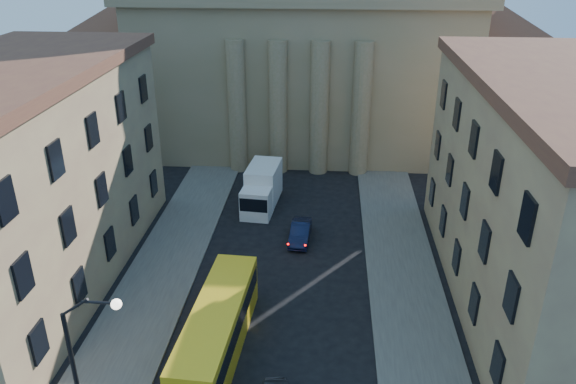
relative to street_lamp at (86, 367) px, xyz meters
name	(u,v)px	position (x,y,z in m)	size (l,w,h in m)	color
sidewalk_left	(139,318)	(-1.53, 10.00, -5.21)	(5.00, 60.00, 0.15)	#504E49
sidewalk_right	(414,331)	(15.47, 10.00, -5.21)	(5.00, 60.00, 0.15)	#504E49
church	(306,31)	(6.97, 47.47, 6.59)	(68.02, 28.76, 36.60)	olive
building_left	(17,181)	(-10.03, 14.00, 2.14)	(11.60, 26.60, 14.70)	tan
building_right	(560,198)	(23.97, 14.00, 2.14)	(11.60, 26.60, 14.70)	tan
street_lamp	(86,367)	(0.00, 0.00, 0.00)	(2.62, 0.44, 8.83)	black
car_right_distant	(300,232)	(7.98, 20.70, -4.59)	(1.48, 4.24, 1.40)	black
city_bus	(217,329)	(4.02, 7.37, -3.60)	(3.19, 11.26, 3.14)	yellow
box_truck	(262,189)	(4.27, 26.54, -3.62)	(3.09, 6.59, 3.51)	white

